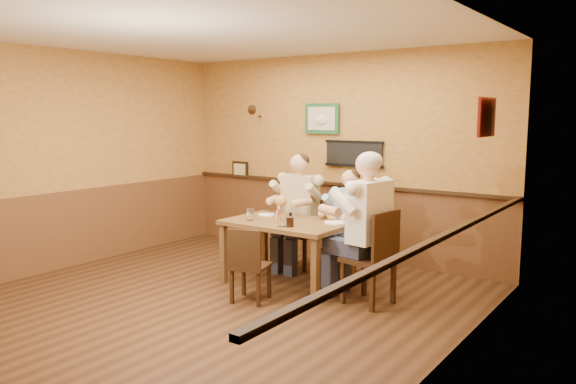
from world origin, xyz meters
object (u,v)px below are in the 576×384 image
object	(u,v)px
chair_right_end	(369,257)
diner_tan_shirt	(300,217)
salt_shaker	(278,215)
diner_white_elder	(369,237)
water_glass_left	(250,214)
chair_near_side	(251,264)
dining_table	(287,229)
cola_tumbler	(290,222)
water_glass_mid	(282,221)
chair_back_left	(300,232)
diner_blue_polo	(351,229)
hot_sauce_bottle	(279,215)
chair_back_right	(351,243)
pepper_shaker	(290,216)

from	to	relation	value
chair_right_end	diner_tan_shirt	xyz separation A→B (m)	(-1.39, 0.77, 0.16)
chair_right_end	salt_shaker	xyz separation A→B (m)	(-1.27, 0.13, 0.30)
diner_white_elder	salt_shaker	xyz separation A→B (m)	(-1.27, 0.13, 0.08)
water_glass_left	chair_near_side	bearing A→B (deg)	-50.84
dining_table	cola_tumbler	bearing A→B (deg)	-48.94
diner_tan_shirt	cola_tumbler	world-z (taller)	diner_tan_shirt
water_glass_left	water_glass_mid	world-z (taller)	water_glass_left
dining_table	chair_back_left	xyz separation A→B (m)	(-0.29, 0.69, -0.19)
chair_right_end	chair_back_left	bearing A→B (deg)	-110.55
diner_tan_shirt	diner_white_elder	size ratio (longest dim) A/B	0.93
diner_blue_polo	cola_tumbler	xyz separation A→B (m)	(-0.24, -0.95, 0.21)
chair_back_left	cola_tumbler	size ratio (longest dim) A/B	8.61
chair_right_end	hot_sauce_bottle	distance (m)	1.21
water_glass_mid	dining_table	bearing A→B (deg)	115.87
water_glass_left	salt_shaker	distance (m)	0.33
chair_back_right	pepper_shaker	bearing A→B (deg)	-122.04
water_glass_mid	salt_shaker	distance (m)	0.47
hot_sauce_bottle	pepper_shaker	size ratio (longest dim) A/B	1.77
diner_tan_shirt	chair_right_end	bearing A→B (deg)	-31.93
dining_table	chair_back_left	size ratio (longest dim) A/B	1.50
cola_tumbler	chair_back_left	bearing A→B (deg)	118.28
water_glass_mid	chair_right_end	bearing A→B (deg)	12.93
diner_blue_polo	cola_tumbler	distance (m)	1.00
chair_right_end	pepper_shaker	size ratio (longest dim) A/B	11.02
chair_right_end	water_glass_mid	bearing A→B (deg)	-68.72
pepper_shaker	chair_back_right	bearing A→B (deg)	53.58
diner_white_elder	pepper_shaker	size ratio (longest dim) A/B	15.74
diner_white_elder	cola_tumbler	size ratio (longest dim) A/B	13.26
chair_right_end	cola_tumbler	bearing A→B (deg)	-69.71
hot_sauce_bottle	salt_shaker	bearing A→B (deg)	129.71
chair_back_left	water_glass_mid	size ratio (longest dim) A/B	7.68
chair_near_side	salt_shaker	xyz separation A→B (m)	(-0.22, 0.78, 0.40)
diner_blue_polo	diner_white_elder	size ratio (longest dim) A/B	0.83
chair_right_end	diner_white_elder	bearing A→B (deg)	180.00
chair_back_left	pepper_shaker	bearing A→B (deg)	-68.17
cola_tumbler	salt_shaker	size ratio (longest dim) A/B	1.11
diner_blue_polo	hot_sauce_bottle	bearing A→B (deg)	-119.96
chair_back_left	diner_tan_shirt	world-z (taller)	diner_tan_shirt
chair_back_left	diner_tan_shirt	size ratio (longest dim) A/B	0.70
diner_tan_shirt	salt_shaker	distance (m)	0.66
pepper_shaker	chair_back_left	bearing A→B (deg)	114.86
water_glass_mid	chair_near_side	bearing A→B (deg)	-103.34
diner_tan_shirt	cola_tumbler	size ratio (longest dim) A/B	12.30
diner_blue_polo	diner_tan_shirt	bearing A→B (deg)	-175.95
diner_white_elder	water_glass_left	size ratio (longest dim) A/B	10.90
chair_right_end	diner_tan_shirt	world-z (taller)	diner_tan_shirt
diner_tan_shirt	water_glass_left	size ratio (longest dim) A/B	10.11
diner_blue_polo	hot_sauce_bottle	distance (m)	0.96
dining_table	diner_blue_polo	bearing A→B (deg)	56.15
water_glass_left	pepper_shaker	bearing A→B (deg)	33.39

